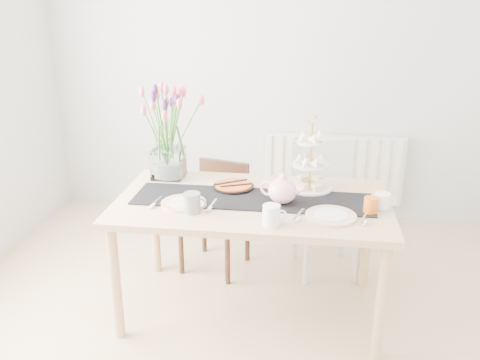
# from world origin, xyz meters

# --- Properties ---
(room_shell) EXTENTS (4.50, 4.50, 4.50)m
(room_shell) POSITION_xyz_m (0.00, 0.00, 1.30)
(room_shell) COLOR tan
(room_shell) RESTS_ON ground
(radiator) EXTENTS (1.20, 0.08, 0.60)m
(radiator) POSITION_xyz_m (0.50, 2.19, 0.45)
(radiator) COLOR white
(radiator) RESTS_ON room_shell
(dining_table) EXTENTS (1.60, 0.90, 0.75)m
(dining_table) POSITION_xyz_m (-0.04, 0.67, 0.67)
(dining_table) COLOR tan
(dining_table) RESTS_ON ground
(chair_brown) EXTENTS (0.48, 0.48, 0.77)m
(chair_brown) POSITION_xyz_m (-0.34, 1.23, 0.44)
(chair_brown) COLOR #3A2115
(chair_brown) RESTS_ON ground
(chair_white) EXTENTS (0.55, 0.55, 0.92)m
(chair_white) POSITION_xyz_m (0.41, 1.31, 0.54)
(chair_white) COLOR silver
(chair_white) RESTS_ON ground
(table_runner) EXTENTS (1.40, 0.35, 0.01)m
(table_runner) POSITION_xyz_m (-0.04, 0.67, 0.75)
(table_runner) COLOR black
(table_runner) RESTS_ON dining_table
(tulip_vase) EXTENTS (0.71, 0.71, 0.61)m
(tulip_vase) POSITION_xyz_m (-0.63, 0.99, 1.14)
(tulip_vase) COLOR silver
(tulip_vase) RESTS_ON dining_table
(cake_stand) EXTENTS (0.28, 0.28, 0.42)m
(cake_stand) POSITION_xyz_m (0.29, 0.89, 0.87)
(cake_stand) COLOR gold
(cake_stand) RESTS_ON dining_table
(teapot) EXTENTS (0.32, 0.29, 0.17)m
(teapot) POSITION_xyz_m (0.14, 0.63, 0.83)
(teapot) COLOR white
(teapot) RESTS_ON dining_table
(cream_jug) EXTENTS (0.11, 0.11, 0.09)m
(cream_jug) POSITION_xyz_m (0.70, 0.64, 0.80)
(cream_jug) COLOR white
(cream_jug) RESTS_ON dining_table
(tart_tin) EXTENTS (0.25, 0.25, 0.03)m
(tart_tin) POSITION_xyz_m (-0.17, 0.83, 0.76)
(tart_tin) COLOR black
(tart_tin) RESTS_ON dining_table
(mug_grey) EXTENTS (0.10, 0.10, 0.11)m
(mug_grey) POSITION_xyz_m (-0.35, 0.45, 0.81)
(mug_grey) COLOR gray
(mug_grey) RESTS_ON dining_table
(mug_white) EXTENTS (0.11, 0.11, 0.11)m
(mug_white) POSITION_xyz_m (0.10, 0.34, 0.81)
(mug_white) COLOR white
(mug_white) RESTS_ON dining_table
(mug_orange) EXTENTS (0.11, 0.11, 0.09)m
(mug_orange) POSITION_xyz_m (0.63, 0.57, 0.80)
(mug_orange) COLOR orange
(mug_orange) RESTS_ON dining_table
(plate_left) EXTENTS (0.29, 0.29, 0.01)m
(plate_left) POSITION_xyz_m (-0.42, 0.55, 0.76)
(plate_left) COLOR white
(plate_left) RESTS_ON dining_table
(plate_right) EXTENTS (0.35, 0.35, 0.01)m
(plate_right) POSITION_xyz_m (0.41, 0.48, 0.76)
(plate_right) COLOR white
(plate_right) RESTS_ON dining_table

